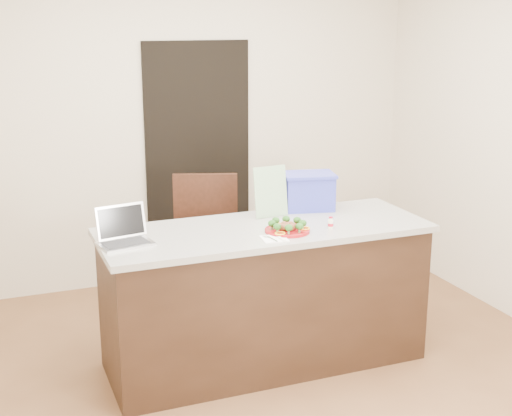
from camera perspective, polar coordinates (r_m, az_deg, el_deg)
name	(u,v)px	position (r m, az deg, el deg)	size (l,w,h in m)	color
ground	(280,379)	(4.58, 1.90, -13.48)	(4.00, 4.00, 0.00)	brown
room_shell	(282,120)	(4.06, 2.10, 7.03)	(4.00, 4.00, 4.00)	white
doorway	(198,162)	(6.03, -4.64, 3.70)	(0.90, 0.02, 2.00)	black
island	(265,295)	(4.59, 0.70, -7.01)	(2.06, 0.76, 0.92)	black
plate	(287,230)	(4.34, 2.52, -1.78)	(0.28, 0.28, 0.02)	maroon
meatballs	(288,226)	(4.33, 2.57, -1.46)	(0.11, 0.11, 0.04)	brown
broccoli	(287,223)	(4.32, 2.53, -1.23)	(0.23, 0.23, 0.04)	#184412
pepper_rings	(287,229)	(4.33, 2.52, -1.66)	(0.25, 0.24, 0.01)	yellow
napkin	(274,239)	(4.20, 1.47, -2.47)	(0.15, 0.15, 0.01)	white
fork	(271,238)	(4.19, 1.19, -2.40)	(0.03, 0.13, 0.00)	silver
knife	(280,238)	(4.19, 1.93, -2.39)	(0.02, 0.17, 0.01)	white
yogurt_bottle	(331,224)	(4.42, 5.99, -1.24)	(0.03, 0.03, 0.07)	white
laptop	(123,233)	(4.19, -10.57, -1.97)	(0.33, 0.29, 0.21)	#B7B7BC
leaflet	(271,192)	(4.63, 1.19, 1.32)	(0.23, 0.00, 0.33)	silver
blue_box	(308,191)	(4.83, 4.21, 1.37)	(0.39, 0.32, 0.25)	#3038B0
chair	(211,238)	(5.25, -3.64, -2.44)	(0.60, 0.61, 1.07)	#391B11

